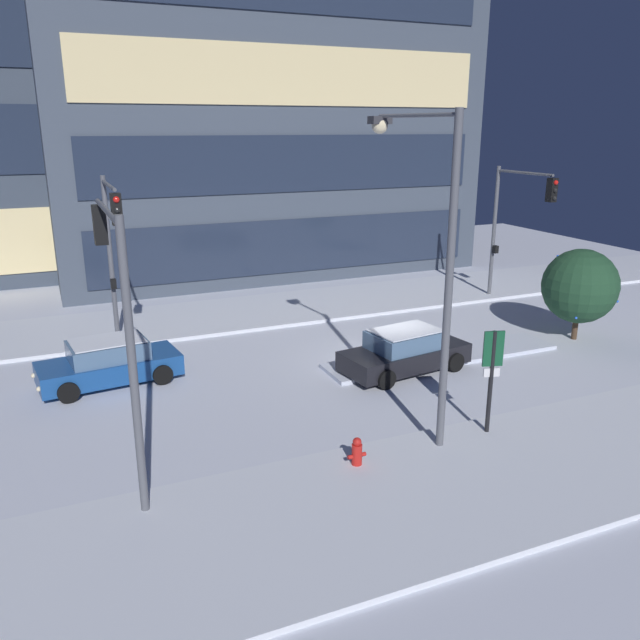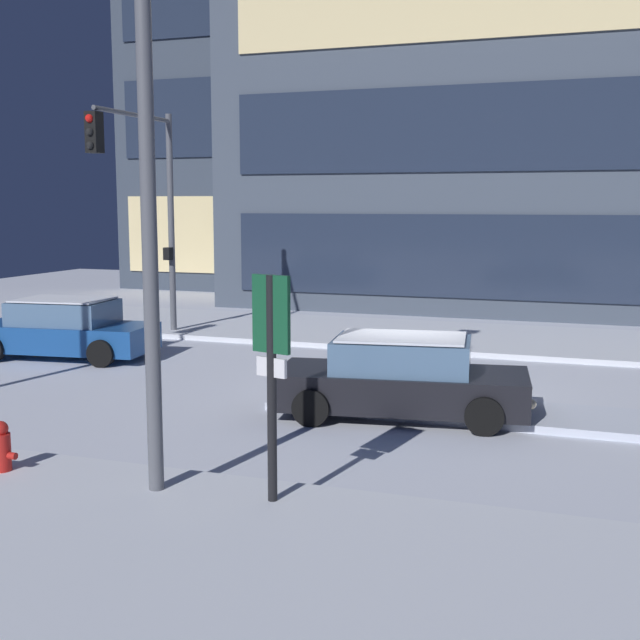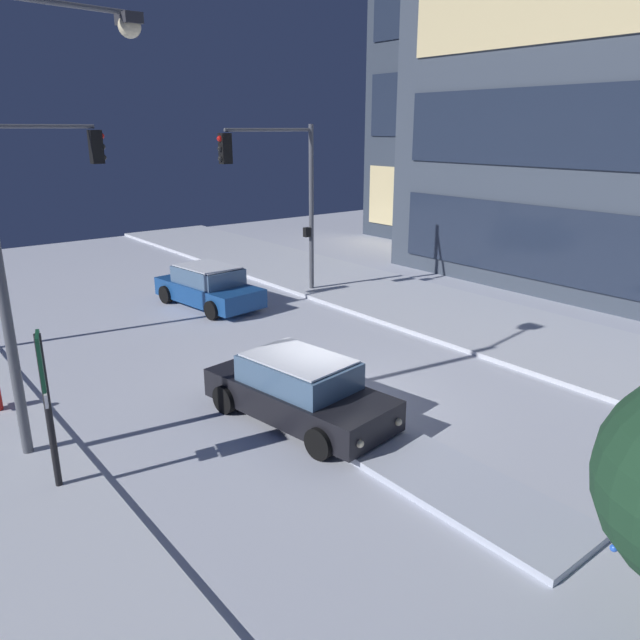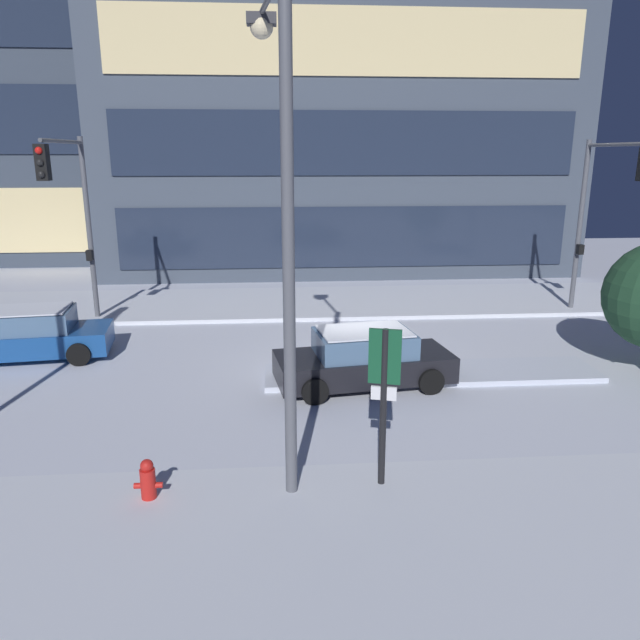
# 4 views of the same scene
# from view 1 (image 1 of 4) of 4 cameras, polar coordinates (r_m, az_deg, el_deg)

# --- Properties ---
(ground) EXTENTS (52.00, 52.00, 0.00)m
(ground) POSITION_cam_1_polar(r_m,az_deg,el_deg) (22.99, 6.01, -3.78)
(ground) COLOR silver
(curb_strip_near) EXTENTS (52.00, 5.20, 0.14)m
(curb_strip_near) POSITION_cam_1_polar(r_m,az_deg,el_deg) (17.17, 19.31, -11.95)
(curb_strip_near) COLOR silver
(curb_strip_near) RESTS_ON ground
(curb_strip_far) EXTENTS (52.00, 5.20, 0.14)m
(curb_strip_far) POSITION_cam_1_polar(r_m,az_deg,el_deg) (29.75, -1.44, 1.26)
(curb_strip_far) COLOR silver
(curb_strip_far) RESTS_ON ground
(median_strip) EXTENTS (9.00, 1.80, 0.14)m
(median_strip) POSITION_cam_1_polar(r_m,az_deg,el_deg) (23.68, 10.88, -3.20)
(median_strip) COLOR silver
(median_strip) RESTS_ON ground
(office_tower_secondary) EXTENTS (12.48, 11.54, 14.91)m
(office_tower_secondary) POSITION_cam_1_polar(r_m,az_deg,el_deg) (41.41, -24.99, 14.51)
(office_tower_secondary) COLOR #384251
(office_tower_secondary) RESTS_ON ground
(car_near) EXTENTS (4.76, 2.53, 1.49)m
(car_near) POSITION_cam_1_polar(r_m,az_deg,el_deg) (22.01, 7.58, -2.82)
(car_near) COLOR black
(car_near) RESTS_ON ground
(car_far) EXTENTS (4.66, 2.45, 1.49)m
(car_far) POSITION_cam_1_polar(r_m,az_deg,el_deg) (21.91, -18.28, -3.65)
(car_far) COLOR #19478C
(car_far) RESTS_ON ground
(traffic_light_corner_far_right) EXTENTS (0.32, 3.93, 6.30)m
(traffic_light_corner_far_right) POSITION_cam_1_polar(r_m,az_deg,el_deg) (30.89, 17.05, 9.09)
(traffic_light_corner_far_right) COLOR #565960
(traffic_light_corner_far_right) RESTS_ON ground
(traffic_light_corner_far_left) EXTENTS (0.32, 4.04, 6.38)m
(traffic_light_corner_far_left) POSITION_cam_1_polar(r_m,az_deg,el_deg) (23.70, -18.02, 6.98)
(traffic_light_corner_far_left) COLOR #565960
(traffic_light_corner_far_left) RESTS_ON ground
(traffic_light_corner_near_left) EXTENTS (0.32, 4.90, 6.48)m
(traffic_light_corner_near_left) POSITION_cam_1_polar(r_m,az_deg,el_deg) (14.93, -17.69, 2.38)
(traffic_light_corner_near_left) COLOR #565960
(traffic_light_corner_near_left) RESTS_ON ground
(street_lamp_arched) EXTENTS (0.75, 3.32, 8.48)m
(street_lamp_arched) POSITION_cam_1_polar(r_m,az_deg,el_deg) (16.16, 9.61, 7.41)
(street_lamp_arched) COLOR #565960
(street_lamp_arched) RESTS_ON ground
(fire_hydrant) EXTENTS (0.48, 0.26, 0.85)m
(fire_hydrant) POSITION_cam_1_polar(r_m,az_deg,el_deg) (15.96, 3.30, -11.84)
(fire_hydrant) COLOR red
(fire_hydrant) RESTS_ON ground
(parking_info_sign) EXTENTS (0.55, 0.21, 3.00)m
(parking_info_sign) POSITION_cam_1_polar(r_m,az_deg,el_deg) (17.49, 15.05, -4.31)
(parking_info_sign) COLOR black
(parking_info_sign) RESTS_ON ground
(decorated_tree_median) EXTENTS (2.89, 2.89, 3.60)m
(decorated_tree_median) POSITION_cam_1_polar(r_m,az_deg,el_deg) (26.72, 22.16, 2.81)
(decorated_tree_median) COLOR #473323
(decorated_tree_median) RESTS_ON ground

